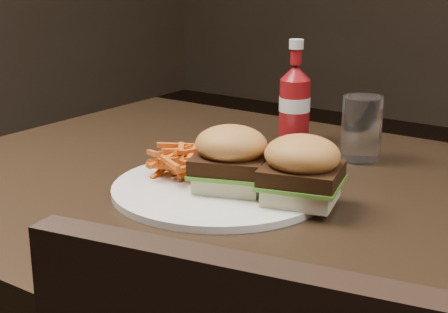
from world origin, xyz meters
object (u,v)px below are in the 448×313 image
Objects in this scene: plate at (220,189)px; ketchup_bottle at (294,110)px; tumbler at (362,128)px; dining_table at (293,209)px.

ketchup_bottle is (-0.04, 0.29, 0.06)m from plate.
ketchup_bottle is at bearing 98.84° from plate.
tumbler is (0.10, 0.26, 0.05)m from plate.
dining_table is 3.92× the size of plate.
ketchup_bottle is (-0.14, 0.24, 0.08)m from dining_table.
dining_table is 0.11m from plate.
tumbler reaches higher than plate.
tumbler is at bearing 89.13° from dining_table.
tumbler is (0.14, -0.03, -0.01)m from ketchup_bottle.
plate is 3.02× the size of tumbler.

